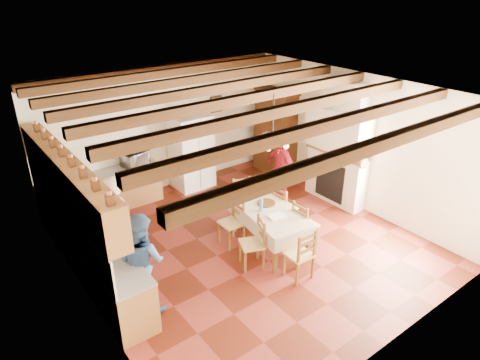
{
  "coord_description": "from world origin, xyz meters",
  "views": [
    {
      "loc": [
        -4.34,
        -5.59,
        4.76
      ],
      "look_at": [
        0.1,
        0.3,
        1.25
      ],
      "focal_mm": 32.0,
      "sensor_mm": 36.0,
      "label": 1
    }
  ],
  "objects_px": {
    "person_woman_blue": "(142,261)",
    "microwave": "(135,158)",
    "chair_left_near": "(252,243)",
    "chair_end_near": "(299,254)",
    "dining_table": "(270,215)",
    "chair_left_far": "(231,222)",
    "person_man": "(119,227)",
    "chair_right_near": "(305,224)",
    "hutch": "(275,132)",
    "chair_right_far": "(285,207)",
    "person_woman_red": "(280,169)",
    "chair_end_far": "(244,201)",
    "refrigerator": "(191,152)"
  },
  "relations": [
    {
      "from": "dining_table",
      "to": "person_man",
      "type": "distance_m",
      "value": 2.77
    },
    {
      "from": "person_woman_red",
      "to": "microwave",
      "type": "relative_size",
      "value": 2.68
    },
    {
      "from": "person_woman_blue",
      "to": "hutch",
      "type": "bearing_deg",
      "value": -81.59
    },
    {
      "from": "dining_table",
      "to": "person_man",
      "type": "xyz_separation_m",
      "value": [
        -2.62,
        0.86,
        0.27
      ]
    },
    {
      "from": "hutch",
      "to": "chair_left_far",
      "type": "bearing_deg",
      "value": -144.98
    },
    {
      "from": "hutch",
      "to": "chair_right_far",
      "type": "distance_m",
      "value": 2.91
    },
    {
      "from": "hutch",
      "to": "dining_table",
      "type": "height_order",
      "value": "hutch"
    },
    {
      "from": "person_woman_red",
      "to": "person_woman_blue",
      "type": "bearing_deg",
      "value": -69.94
    },
    {
      "from": "refrigerator",
      "to": "person_woman_blue",
      "type": "distance_m",
      "value": 4.34
    },
    {
      "from": "chair_left_near",
      "to": "chair_left_far",
      "type": "relative_size",
      "value": 1.0
    },
    {
      "from": "dining_table",
      "to": "chair_end_near",
      "type": "bearing_deg",
      "value": -102.17
    },
    {
      "from": "microwave",
      "to": "chair_right_far",
      "type": "bearing_deg",
      "value": -75.04
    },
    {
      "from": "chair_left_near",
      "to": "chair_right_near",
      "type": "height_order",
      "value": "same"
    },
    {
      "from": "refrigerator",
      "to": "person_man",
      "type": "relative_size",
      "value": 0.96
    },
    {
      "from": "chair_right_near",
      "to": "person_woman_blue",
      "type": "relative_size",
      "value": 0.58
    },
    {
      "from": "chair_end_near",
      "to": "chair_left_near",
      "type": "bearing_deg",
      "value": -56.51
    },
    {
      "from": "hutch",
      "to": "person_woman_red",
      "type": "bearing_deg",
      "value": -127.22
    },
    {
      "from": "chair_left_far",
      "to": "chair_right_far",
      "type": "bearing_deg",
      "value": 83.6
    },
    {
      "from": "chair_end_near",
      "to": "chair_end_far",
      "type": "bearing_deg",
      "value": -98.93
    },
    {
      "from": "refrigerator",
      "to": "chair_end_far",
      "type": "distance_m",
      "value": 2.2
    },
    {
      "from": "person_woman_blue",
      "to": "person_man",
      "type": "bearing_deg",
      "value": -21.88
    },
    {
      "from": "person_man",
      "to": "person_woman_red",
      "type": "xyz_separation_m",
      "value": [
        4.08,
        0.47,
        -0.17
      ]
    },
    {
      "from": "person_woman_blue",
      "to": "microwave",
      "type": "height_order",
      "value": "person_woman_blue"
    },
    {
      "from": "chair_end_near",
      "to": "person_man",
      "type": "distance_m",
      "value": 3.1
    },
    {
      "from": "dining_table",
      "to": "microwave",
      "type": "height_order",
      "value": "microwave"
    },
    {
      "from": "dining_table",
      "to": "person_woman_red",
      "type": "bearing_deg",
      "value": 42.44
    },
    {
      "from": "person_woman_red",
      "to": "hutch",
      "type": "bearing_deg",
      "value": 144.35
    },
    {
      "from": "chair_left_near",
      "to": "chair_end_near",
      "type": "distance_m",
      "value": 0.87
    },
    {
      "from": "person_man",
      "to": "person_woman_blue",
      "type": "relative_size",
      "value": 1.15
    },
    {
      "from": "refrigerator",
      "to": "chair_right_near",
      "type": "distance_m",
      "value": 3.64
    },
    {
      "from": "hutch",
      "to": "chair_end_far",
      "type": "distance_m",
      "value": 2.8
    },
    {
      "from": "dining_table",
      "to": "chair_left_near",
      "type": "bearing_deg",
      "value": -155.46
    },
    {
      "from": "chair_end_far",
      "to": "person_woman_red",
      "type": "bearing_deg",
      "value": 32.06
    },
    {
      "from": "chair_end_far",
      "to": "chair_left_near",
      "type": "bearing_deg",
      "value": -104.21
    },
    {
      "from": "person_woman_blue",
      "to": "microwave",
      "type": "relative_size",
      "value": 2.84
    },
    {
      "from": "refrigerator",
      "to": "person_woman_red",
      "type": "relative_size",
      "value": 1.17
    },
    {
      "from": "refrigerator",
      "to": "chair_end_far",
      "type": "relative_size",
      "value": 1.9
    },
    {
      "from": "dining_table",
      "to": "person_woman_blue",
      "type": "bearing_deg",
      "value": -178.3
    },
    {
      "from": "chair_left_far",
      "to": "person_woman_blue",
      "type": "height_order",
      "value": "person_woman_blue"
    },
    {
      "from": "refrigerator",
      "to": "person_woman_blue",
      "type": "height_order",
      "value": "refrigerator"
    },
    {
      "from": "chair_left_far",
      "to": "person_man",
      "type": "distance_m",
      "value": 2.15
    },
    {
      "from": "hutch",
      "to": "chair_right_far",
      "type": "bearing_deg",
      "value": -127.45
    },
    {
      "from": "dining_table",
      "to": "chair_left_far",
      "type": "bearing_deg",
      "value": 138.07
    },
    {
      "from": "chair_right_near",
      "to": "person_woman_red",
      "type": "relative_size",
      "value": 0.62
    },
    {
      "from": "chair_left_far",
      "to": "person_man",
      "type": "relative_size",
      "value": 0.51
    },
    {
      "from": "chair_left_far",
      "to": "dining_table",
      "type": "bearing_deg",
      "value": 49.26
    },
    {
      "from": "refrigerator",
      "to": "chair_end_near",
      "type": "bearing_deg",
      "value": -96.6
    },
    {
      "from": "chair_left_far",
      "to": "chair_right_far",
      "type": "relative_size",
      "value": 1.0
    },
    {
      "from": "chair_left_far",
      "to": "person_man",
      "type": "bearing_deg",
      "value": -98.83
    },
    {
      "from": "hutch",
      "to": "microwave",
      "type": "relative_size",
      "value": 3.81
    }
  ]
}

